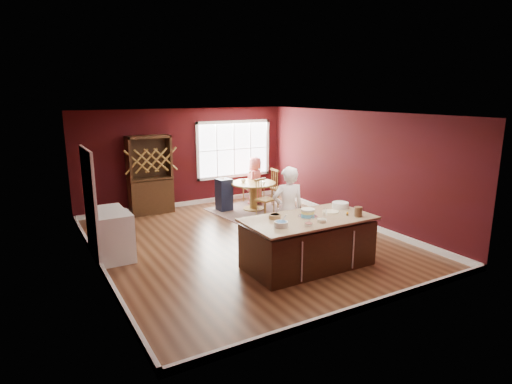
% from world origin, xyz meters
% --- Properties ---
extents(room_shell, '(7.00, 7.00, 7.00)m').
position_xyz_m(room_shell, '(0.00, 0.00, 1.35)').
color(room_shell, brown).
rests_on(room_shell, ground).
extents(window, '(2.36, 0.10, 1.66)m').
position_xyz_m(window, '(1.50, 3.47, 1.50)').
color(window, white).
rests_on(window, room_shell).
extents(doorway, '(0.08, 1.26, 2.13)m').
position_xyz_m(doorway, '(-2.97, 0.60, 1.02)').
color(doorway, white).
rests_on(doorway, room_shell).
extents(kitchen_island, '(2.35, 1.23, 0.92)m').
position_xyz_m(kitchen_island, '(0.36, -1.71, 0.44)').
color(kitchen_island, '#3B2514').
rests_on(kitchen_island, ground).
extents(dining_table, '(1.21, 1.21, 0.75)m').
position_xyz_m(dining_table, '(1.42, 2.17, 0.53)').
color(dining_table, brown).
rests_on(dining_table, ground).
extents(baker, '(0.72, 0.57, 1.75)m').
position_xyz_m(baker, '(0.40, -0.99, 0.87)').
color(baker, white).
rests_on(baker, ground).
extents(layer_cake, '(0.36, 0.36, 0.15)m').
position_xyz_m(layer_cake, '(0.39, -1.65, 0.99)').
color(layer_cake, silver).
rests_on(layer_cake, kitchen_island).
extents(bowl_blue, '(0.24, 0.24, 0.09)m').
position_xyz_m(bowl_blue, '(-0.35, -1.91, 0.97)').
color(bowl_blue, white).
rests_on(bowl_blue, kitchen_island).
extents(bowl_yellow, '(0.22, 0.22, 0.08)m').
position_xyz_m(bowl_yellow, '(-0.19, -1.45, 0.96)').
color(bowl_yellow, '#A38949').
rests_on(bowl_yellow, kitchen_island).
extents(bowl_pink, '(0.15, 0.15, 0.06)m').
position_xyz_m(bowl_pink, '(0.07, -2.11, 0.95)').
color(bowl_pink, silver).
rests_on(bowl_pink, kitchen_island).
extents(bowl_olive, '(0.16, 0.16, 0.06)m').
position_xyz_m(bowl_olive, '(0.40, -2.04, 0.95)').
color(bowl_olive, '#F9F3C4').
rests_on(bowl_olive, kitchen_island).
extents(drinking_glass, '(0.07, 0.07, 0.13)m').
position_xyz_m(drinking_glass, '(0.71, -1.75, 0.99)').
color(drinking_glass, silver).
rests_on(drinking_glass, kitchen_island).
extents(dinner_plate, '(0.30, 0.30, 0.02)m').
position_xyz_m(dinner_plate, '(0.94, -1.62, 0.93)').
color(dinner_plate, '#FBDFAF').
rests_on(dinner_plate, kitchen_island).
extents(white_tub, '(0.32, 0.32, 0.11)m').
position_xyz_m(white_tub, '(1.31, -1.47, 0.97)').
color(white_tub, white).
rests_on(white_tub, kitchen_island).
extents(stoneware_crock, '(0.15, 0.15, 0.18)m').
position_xyz_m(stoneware_crock, '(1.19, -2.09, 1.01)').
color(stoneware_crock, '#473820').
rests_on(stoneware_crock, kitchen_island).
extents(toy_figurine, '(0.04, 0.04, 0.07)m').
position_xyz_m(toy_figurine, '(1.07, -1.95, 0.96)').
color(toy_figurine, '#FFA906').
rests_on(toy_figurine, kitchen_island).
extents(rug, '(2.38, 1.94, 0.01)m').
position_xyz_m(rug, '(1.42, 2.17, 0.01)').
color(rug, brown).
rests_on(rug, ground).
extents(chair_east, '(0.46, 0.48, 1.08)m').
position_xyz_m(chair_east, '(2.26, 2.12, 0.54)').
color(chair_east, brown).
rests_on(chair_east, ground).
extents(chair_south, '(0.51, 0.50, 0.99)m').
position_xyz_m(chair_south, '(1.34, 1.42, 0.49)').
color(chair_south, '#945F27').
rests_on(chair_south, ground).
extents(chair_north, '(0.46, 0.44, 0.98)m').
position_xyz_m(chair_north, '(1.74, 2.88, 0.49)').
color(chair_north, '#915D22').
rests_on(chair_north, ground).
extents(seated_woman, '(0.79, 0.74, 1.35)m').
position_xyz_m(seated_woman, '(1.77, 2.68, 0.68)').
color(seated_woman, '#C95455').
rests_on(seated_woman, ground).
extents(high_chair, '(0.39, 0.39, 0.90)m').
position_xyz_m(high_chair, '(0.70, 2.50, 0.45)').
color(high_chair, black).
rests_on(high_chair, ground).
extents(toddler, '(0.18, 0.14, 0.26)m').
position_xyz_m(toddler, '(0.67, 2.52, 0.81)').
color(toddler, '#8CA5BF').
rests_on(toddler, high_chair).
extents(table_plate, '(0.18, 0.18, 0.01)m').
position_xyz_m(table_plate, '(1.65, 2.10, 0.76)').
color(table_plate, beige).
rests_on(table_plate, dining_table).
extents(table_cup, '(0.14, 0.14, 0.10)m').
position_xyz_m(table_cup, '(1.19, 2.31, 0.80)').
color(table_cup, white).
rests_on(table_cup, dining_table).
extents(hutch, '(1.11, 0.46, 2.04)m').
position_xyz_m(hutch, '(-1.08, 3.22, 1.02)').
color(hutch, black).
rests_on(hutch, ground).
extents(washer, '(0.64, 0.62, 0.92)m').
position_xyz_m(washer, '(-2.64, 0.28, 0.46)').
color(washer, silver).
rests_on(washer, ground).
extents(dryer, '(0.61, 0.59, 0.89)m').
position_xyz_m(dryer, '(-2.64, 0.92, 0.45)').
color(dryer, white).
rests_on(dryer, ground).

